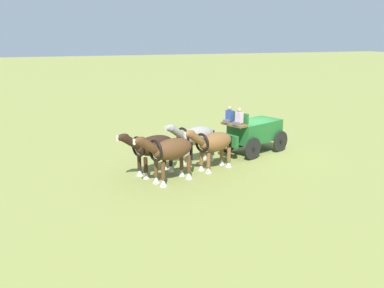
% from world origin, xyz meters
% --- Properties ---
extents(ground_plane, '(220.00, 220.00, 0.00)m').
position_xyz_m(ground_plane, '(0.00, 0.00, 0.00)').
color(ground_plane, olive).
extents(show_wagon, '(5.72, 2.95, 2.70)m').
position_xyz_m(show_wagon, '(0.15, 0.06, 1.19)').
color(show_wagon, '#236B2D').
rests_on(show_wagon, ground).
extents(draft_horse_rear_near, '(2.89, 1.56, 2.15)m').
position_xyz_m(draft_horse_rear_near, '(3.30, 1.96, 1.29)').
color(draft_horse_rear_near, brown).
rests_on(draft_horse_rear_near, ground).
extents(draft_horse_rear_off, '(3.03, 1.62, 2.20)m').
position_xyz_m(draft_horse_rear_off, '(3.76, 0.74, 1.34)').
color(draft_horse_rear_off, '#9E998E').
rests_on(draft_horse_rear_off, ground).
extents(draft_horse_lead_near, '(3.00, 1.62, 2.28)m').
position_xyz_m(draft_horse_lead_near, '(5.72, 2.88, 1.40)').
color(draft_horse_lead_near, brown).
rests_on(draft_horse_lead_near, ground).
extents(draft_horse_lead_off, '(2.98, 1.61, 2.17)m').
position_xyz_m(draft_horse_lead_off, '(6.19, 1.67, 1.31)').
color(draft_horse_lead_off, '#331E14').
rests_on(draft_horse_lead_off, ground).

